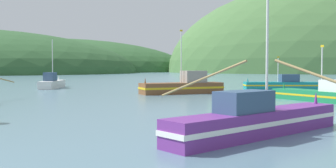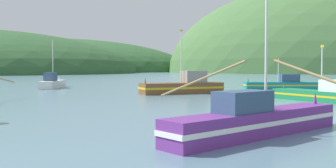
# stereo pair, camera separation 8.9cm
# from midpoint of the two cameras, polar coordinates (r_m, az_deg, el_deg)

# --- Properties ---
(hill_far_left) EXTENTS (200.22, 160.18, 46.56)m
(hill_far_left) POSITION_cam_midpoint_polar(r_m,az_deg,el_deg) (290.68, -16.67, 1.82)
(hill_far_left) COLOR #2D562D
(hill_far_left) RESTS_ON ground
(hill_far_right) EXTENTS (183.87, 147.09, 104.69)m
(hill_far_right) POSITION_cam_midpoint_polar(r_m,az_deg,el_deg) (248.70, 21.78, 1.64)
(hill_far_right) COLOR #47703D
(hill_far_right) RESTS_ON ground
(fishing_boat_brown) EXTENTS (10.29, 7.36, 7.75)m
(fishing_boat_brown) POSITION_cam_midpoint_polar(r_m,az_deg,el_deg) (46.75, 2.43, -0.31)
(fishing_boat_brown) COLOR brown
(fishing_boat_brown) RESTS_ON ground
(fishing_boat_purple) EXTENTS (10.77, 9.94, 6.77)m
(fishing_boat_purple) POSITION_cam_midpoint_polar(r_m,az_deg,el_deg) (18.57, 13.23, -5.21)
(fishing_boat_purple) COLOR #6B2D84
(fishing_boat_purple) RESTS_ON ground
(fishing_boat_white) EXTENTS (3.32, 8.96, 7.46)m
(fishing_boat_white) POSITION_cam_midpoint_polar(r_m,az_deg,el_deg) (61.21, -16.79, 0.15)
(fishing_boat_white) COLOR white
(fishing_boat_white) RESTS_ON ground
(fishing_boat_green) EXTENTS (8.74, 10.45, 5.30)m
(fishing_boat_green) POSITION_cam_midpoint_polar(r_m,az_deg,el_deg) (38.44, 22.65, -1.53)
(fishing_boat_green) COLOR #197A47
(fishing_boat_green) RESTS_ON ground
(fishing_boat_teal) EXTENTS (10.77, 3.72, 4.78)m
(fishing_boat_teal) POSITION_cam_midpoint_polar(r_m,az_deg,el_deg) (58.44, 16.63, -0.05)
(fishing_boat_teal) COLOR #147F84
(fishing_boat_teal) RESTS_ON ground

